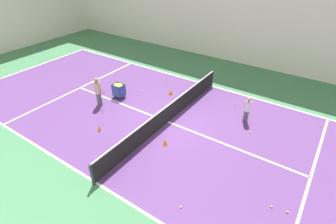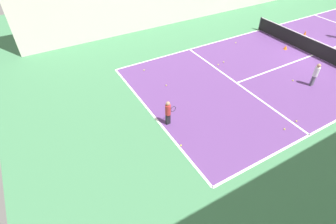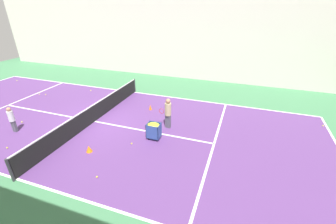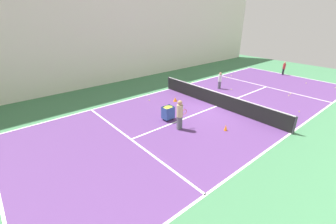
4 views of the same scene
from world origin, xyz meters
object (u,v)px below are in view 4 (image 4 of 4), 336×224
player_near_baseline (284,67)px  tennis_net (217,99)px  child_midcourt (220,79)px  training_cone_0 (175,99)px  training_cone_1 (226,128)px  coach_at_net (180,113)px  ball_cart (168,110)px

player_near_baseline → tennis_net: bearing=2.5°
child_midcourt → training_cone_0: child_midcourt is taller
player_near_baseline → child_midcourt: (1.25, 8.39, 0.04)m
training_cone_1 → coach_at_net: bearing=45.9°
player_near_baseline → training_cone_0: 13.08m
ball_cart → training_cone_1: size_ratio=2.53×
training_cone_0 → coach_at_net: bearing=141.3°
training_cone_1 → player_near_baseline: bearing=-76.2°
child_midcourt → ball_cart: (-1.71, 6.85, -0.19)m
tennis_net → child_midcourt: (2.22, -3.12, 0.26)m
tennis_net → training_cone_1: tennis_net is taller
training_cone_0 → child_midcourt: bearing=-92.5°
coach_at_net → ball_cart: bearing=84.7°
tennis_net → training_cone_0: size_ratio=33.88×
training_cone_0 → training_cone_1: (-4.83, 0.80, 0.02)m
coach_at_net → ball_cart: coach_at_net is taller
player_near_baseline → coach_at_net: 15.61m
tennis_net → child_midcourt: size_ratio=7.32×
coach_at_net → ball_cart: size_ratio=1.96×
training_cone_0 → ball_cart: bearing=130.1°
training_cone_0 → training_cone_1: bearing=170.5°
child_midcourt → training_cone_1: (-4.63, 5.40, -0.60)m
coach_at_net → training_cone_0: 4.12m
player_near_baseline → ball_cart: player_near_baseline is taller
coach_at_net → child_midcourt: coach_at_net is taller
player_near_baseline → training_cone_0: (1.45, 12.98, -0.58)m
ball_cart → training_cone_0: size_ratio=2.86×
player_near_baseline → ball_cart: bearing=-0.6°
child_midcourt → tennis_net: bearing=32.8°
training_cone_1 → ball_cart: bearing=26.6°
ball_cart → training_cone_1: (-2.92, -1.46, -0.41)m
player_near_baseline → ball_cart: 15.26m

